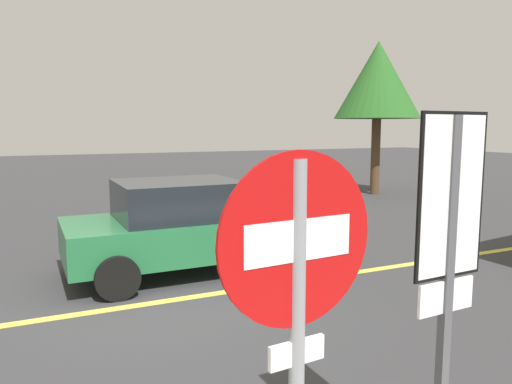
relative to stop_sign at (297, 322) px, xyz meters
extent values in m
plane|color=#38383A|center=(0.48, 4.77, -1.60)|extent=(80.00, 80.00, 0.00)
cube|color=#E0D14C|center=(3.48, 4.77, -1.59)|extent=(28.00, 0.16, 0.01)
cylinder|color=red|center=(0.00, 0.00, 0.36)|extent=(0.76, 0.09, 0.76)
cube|color=white|center=(0.00, 0.00, 0.36)|extent=(0.53, 0.07, 0.18)
cube|color=white|center=(0.00, 0.00, -0.14)|extent=(0.28, 0.05, 0.11)
cube|color=#4C4C51|center=(1.24, 0.35, -0.35)|extent=(0.06, 0.06, 2.50)
cube|color=white|center=(1.24, 0.35, 0.43)|extent=(0.50, 0.05, 0.95)
cube|color=black|center=(1.24, 0.35, 0.43)|extent=(0.54, 0.05, 0.99)
cube|color=white|center=(1.24, 0.35, -0.19)|extent=(0.45, 0.04, 0.20)
cube|color=#236B3D|center=(1.40, 6.08, -0.97)|extent=(4.08, 1.89, 0.62)
cube|color=black|center=(1.20, 6.08, -0.35)|extent=(1.96, 1.65, 0.62)
cylinder|color=black|center=(2.78, 7.02, -1.28)|extent=(0.64, 0.23, 0.64)
cylinder|color=black|center=(2.79, 5.16, -1.28)|extent=(0.64, 0.23, 0.64)
cylinder|color=black|center=(0.01, 7.00, -1.28)|extent=(0.64, 0.23, 0.64)
cylinder|color=black|center=(0.03, 5.14, -1.28)|extent=(0.64, 0.23, 0.64)
cylinder|color=#513823|center=(10.39, 12.50, -0.23)|extent=(0.33, 0.33, 2.74)
cone|color=#286023|center=(10.39, 12.50, 2.49)|extent=(3.05, 3.05, 2.71)
camera|label=1|loc=(-1.01, -1.75, 0.83)|focal=34.33mm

